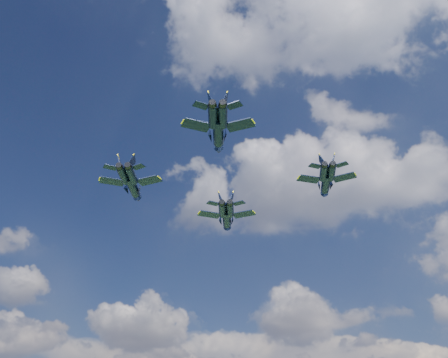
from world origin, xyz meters
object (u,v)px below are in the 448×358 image
jet_lead (227,219)px  jet_slot (218,133)px  jet_left (133,187)px  jet_right (326,184)px

jet_lead → jet_slot: jet_slot is taller
jet_lead → jet_left: 27.92m
jet_left → jet_right: (37.88, 13.78, 0.39)m
jet_slot → jet_left: bearing=137.8°
jet_right → jet_slot: (-15.17, -22.70, 1.89)m
jet_lead → jet_left: size_ratio=1.06×
jet_slot → jet_right: bearing=35.5°
jet_lead → jet_right: jet_lead is taller
jet_left → jet_lead: bearing=47.5°
jet_left → jet_slot: jet_slot is taller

